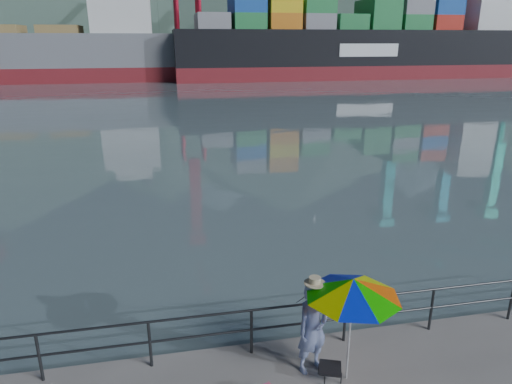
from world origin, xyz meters
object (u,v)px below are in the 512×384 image
fisherman (313,328)px  bulk_carrier (27,53)px  beach_umbrella (353,288)px  container_ship (366,41)px

fisherman → bulk_carrier: (-22.66, 72.24, 3.19)m
beach_umbrella → bulk_carrier: 76.28m
beach_umbrella → container_ship: bearing=65.7°
beach_umbrella → bulk_carrier: (-23.23, 72.62, 2.18)m
beach_umbrella → container_ship: 76.87m
fisherman → beach_umbrella: bearing=-53.0°
beach_umbrella → fisherman: bearing=146.1°
fisherman → container_ship: (32.16, 69.58, 4.89)m
fisherman → bulk_carrier: 75.77m
beach_umbrella → container_ship: (31.59, 69.97, 3.88)m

